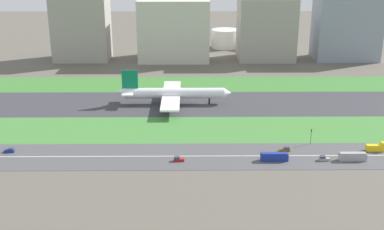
% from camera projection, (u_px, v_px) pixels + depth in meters
% --- Properties ---
extents(ground_plane, '(800.00, 800.00, 0.00)m').
position_uv_depth(ground_plane, '(202.00, 104.00, 280.73)').
color(ground_plane, '#5B564C').
extents(runway, '(280.00, 46.00, 0.10)m').
position_uv_depth(runway, '(202.00, 104.00, 280.72)').
color(runway, '#38383D').
rests_on(runway, ground_plane).
extents(grass_median_north, '(280.00, 36.00, 0.10)m').
position_uv_depth(grass_median_north, '(201.00, 84.00, 319.41)').
color(grass_median_north, '#3D7A33').
rests_on(grass_median_north, ground_plane).
extents(grass_median_south, '(280.00, 36.00, 0.10)m').
position_uv_depth(grass_median_south, '(205.00, 129.00, 242.03)').
color(grass_median_south, '#427F38').
rests_on(grass_median_south, ground_plane).
extents(highway, '(280.00, 28.00, 0.10)m').
position_uv_depth(highway, '(207.00, 156.00, 211.83)').
color(highway, '#4C4C4F').
rests_on(highway, ground_plane).
extents(highway_centerline, '(266.00, 0.50, 0.01)m').
position_uv_depth(highway_centerline, '(207.00, 156.00, 211.81)').
color(highway_centerline, silver).
rests_on(highway_centerline, highway).
extents(airliner, '(65.00, 56.00, 19.70)m').
position_uv_depth(airliner, '(172.00, 93.00, 278.52)').
color(airliner, white).
rests_on(airliner, runway).
extents(car_5, '(4.40, 1.80, 2.00)m').
position_uv_depth(car_5, '(178.00, 159.00, 206.71)').
color(car_5, '#B2191E').
rests_on(car_5, highway).
extents(bus_1, '(11.60, 2.50, 3.50)m').
position_uv_depth(bus_1, '(353.00, 157.00, 207.06)').
color(bus_1, '#99999E').
rests_on(bus_1, highway).
extents(bus_0, '(11.60, 2.50, 3.50)m').
position_uv_depth(bus_0, '(274.00, 157.00, 206.77)').
color(bus_0, navy).
rests_on(bus_0, highway).
extents(car_0, '(4.40, 1.80, 2.00)m').
position_uv_depth(car_0, '(285.00, 149.00, 216.56)').
color(car_0, brown).
rests_on(car_0, highway).
extents(car_4, '(4.40, 1.80, 2.00)m').
position_uv_depth(car_4, '(324.00, 159.00, 207.25)').
color(car_4, '#99999E').
rests_on(car_4, highway).
extents(car_2, '(4.40, 1.80, 2.00)m').
position_uv_depth(car_2, '(10.00, 150.00, 215.50)').
color(car_2, navy).
rests_on(car_2, highway).
extents(truck_2, '(8.40, 2.50, 4.00)m').
position_uv_depth(truck_2, '(376.00, 147.00, 216.66)').
color(truck_2, yellow).
rests_on(truck_2, highway).
extents(traffic_light, '(0.36, 0.50, 7.20)m').
position_uv_depth(traffic_light, '(311.00, 135.00, 223.10)').
color(traffic_light, '#4C4C51').
rests_on(traffic_light, highway).
extents(terminal_building, '(41.72, 30.00, 53.55)m').
position_uv_depth(terminal_building, '(81.00, 25.00, 378.66)').
color(terminal_building, '#9E998E').
rests_on(terminal_building, ground_plane).
extents(hangar_building, '(53.81, 37.94, 46.43)m').
position_uv_depth(hangar_building, '(174.00, 30.00, 380.46)').
color(hangar_building, beige).
rests_on(hangar_building, ground_plane).
extents(office_tower, '(42.97, 33.74, 47.43)m').
position_uv_depth(office_tower, '(266.00, 29.00, 380.92)').
color(office_tower, '#9E998E').
rests_on(office_tower, ground_plane).
extents(cargo_warehouse, '(48.32, 29.50, 47.90)m').
position_uv_depth(cargo_warehouse, '(346.00, 28.00, 381.39)').
color(cargo_warehouse, gray).
rests_on(cargo_warehouse, ground_plane).
extents(fuel_tank_west, '(21.28, 21.28, 13.57)m').
position_uv_depth(fuel_tank_west, '(193.00, 40.00, 428.50)').
color(fuel_tank_west, silver).
rests_on(fuel_tank_west, ground_plane).
extents(fuel_tank_centre, '(23.84, 23.84, 15.73)m').
position_uv_depth(fuel_tank_centre, '(225.00, 39.00, 428.38)').
color(fuel_tank_centre, silver).
rests_on(fuel_tank_centre, ground_plane).
extents(fuel_tank_east, '(21.89, 21.89, 17.91)m').
position_uv_depth(fuel_tank_east, '(262.00, 37.00, 428.30)').
color(fuel_tank_east, silver).
rests_on(fuel_tank_east, ground_plane).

